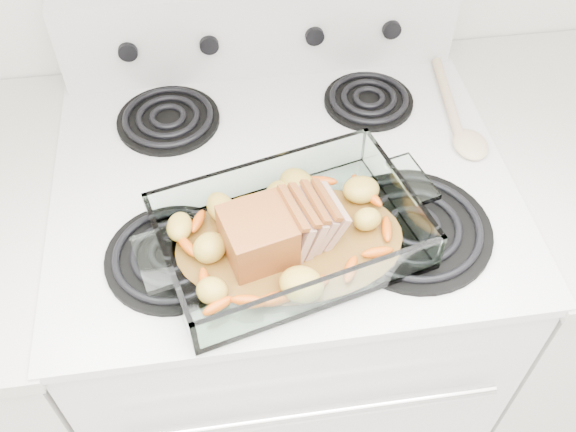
{
  "coord_description": "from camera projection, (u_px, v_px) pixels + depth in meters",
  "views": [
    {
      "loc": [
        -0.1,
        0.89,
        1.73
      ],
      "look_at": [
        -0.01,
        1.51,
        0.99
      ],
      "focal_mm": 40.0,
      "sensor_mm": 36.0,
      "label": 1
    }
  ],
  "objects": [
    {
      "name": "baking_dish",
      "position": [
        290.0,
        238.0,
        0.98
      ],
      "size": [
        0.38,
        0.25,
        0.07
      ],
      "rotation": [
        0.0,
        0.0,
        0.25
      ],
      "color": "silver",
      "rests_on": "electric_range"
    },
    {
      "name": "pork_roast",
      "position": [
        273.0,
        229.0,
        0.96
      ],
      "size": [
        0.18,
        0.1,
        0.08
      ],
      "rotation": [
        0.0,
        0.0,
        0.02
      ],
      "color": "brown",
      "rests_on": "baking_dish"
    },
    {
      "name": "electric_range",
      "position": [
        283.0,
        311.0,
        1.45
      ],
      "size": [
        0.78,
        0.7,
        1.12
      ],
      "color": "silver",
      "rests_on": "ground"
    },
    {
      "name": "counter_right",
      "position": [
        559.0,
        281.0,
        1.53
      ],
      "size": [
        0.58,
        0.68,
        0.93
      ],
      "color": "silver",
      "rests_on": "ground"
    },
    {
      "name": "roast_vegetables",
      "position": [
        285.0,
        219.0,
        0.99
      ],
      "size": [
        0.32,
        0.17,
        0.04
      ],
      "rotation": [
        0.0,
        0.0,
        -0.17
      ],
      "color": "#CD4300",
      "rests_on": "baking_dish"
    },
    {
      "name": "wooden_spoon",
      "position": [
        460.0,
        123.0,
        1.18
      ],
      "size": [
        0.06,
        0.29,
        0.02
      ],
      "rotation": [
        0.0,
        0.0,
        -0.11
      ],
      "color": "beige",
      "rests_on": "electric_range"
    }
  ]
}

